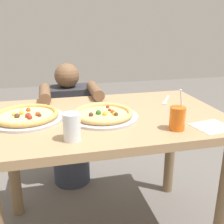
{
  "coord_description": "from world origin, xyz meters",
  "views": [
    {
      "loc": [
        -0.28,
        -1.29,
        1.22
      ],
      "look_at": [
        0.02,
        -0.04,
        0.78
      ],
      "focal_mm": 43.5,
      "sensor_mm": 36.0,
      "label": 1
    }
  ],
  "objects": [
    {
      "name": "fork",
      "position": [
        0.41,
        0.18,
        0.75
      ],
      "size": [
        0.12,
        0.18,
        0.0
      ],
      "color": "silver",
      "rests_on": "dining_table"
    },
    {
      "name": "water_cup_clear",
      "position": [
        -0.2,
        -0.26,
        0.81
      ],
      "size": [
        0.07,
        0.07,
        0.12
      ],
      "color": "silver",
      "rests_on": "dining_table"
    },
    {
      "name": "paper_napkin",
      "position": [
        0.44,
        -0.27,
        0.75
      ],
      "size": [
        0.18,
        0.17,
        0.0
      ],
      "primitive_type": "cube",
      "rotation": [
        0.0,
        0.0,
        0.17
      ],
      "color": "white",
      "rests_on": "dining_table"
    },
    {
      "name": "drink_cup_colored",
      "position": [
        0.27,
        -0.26,
        0.8
      ],
      "size": [
        0.07,
        0.07,
        0.19
      ],
      "color": "orange",
      "rests_on": "dining_table"
    },
    {
      "name": "dining_table",
      "position": [
        0.0,
        0.0,
        0.63
      ],
      "size": [
        1.23,
        0.78,
        0.75
      ],
      "color": "tan",
      "rests_on": "ground"
    },
    {
      "name": "pizza_far",
      "position": [
        -0.4,
        0.03,
        0.77
      ],
      "size": [
        0.36,
        0.36,
        0.04
      ],
      "color": "#B7B7BC",
      "rests_on": "dining_table"
    },
    {
      "name": "diner_seated",
      "position": [
        -0.15,
        0.61,
        0.43
      ],
      "size": [
        0.39,
        0.51,
        0.93
      ],
      "color": "#333847",
      "rests_on": "ground"
    },
    {
      "name": "pizza_near",
      "position": [
        -0.02,
        -0.03,
        0.77
      ],
      "size": [
        0.35,
        0.35,
        0.04
      ],
      "color": "#B7B7BC",
      "rests_on": "dining_table"
    }
  ]
}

